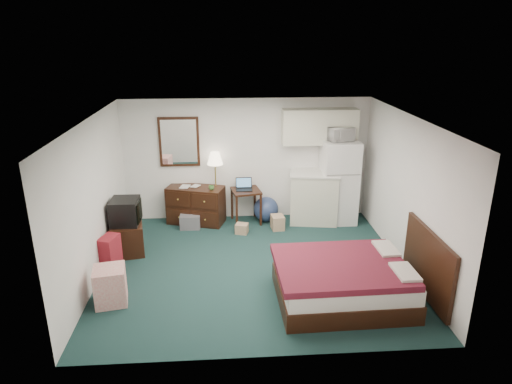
{
  "coord_description": "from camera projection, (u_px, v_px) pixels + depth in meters",
  "views": [
    {
      "loc": [
        -0.45,
        -6.79,
        3.74
      ],
      "look_at": [
        0.05,
        0.24,
        1.25
      ],
      "focal_mm": 32.0,
      "sensor_mm": 36.0,
      "label": 1
    }
  ],
  "objects": [
    {
      "name": "book_b",
      "position": [
        192.0,
        181.0,
        9.22
      ],
      "size": [
        0.14,
        0.09,
        0.2
      ],
      "primitive_type": "imported",
      "rotation": [
        0.0,
        0.0,
        -0.52
      ],
      "color": "#98785B",
      "rests_on": "dresser"
    },
    {
      "name": "dresser",
      "position": [
        196.0,
        205.0,
        9.32
      ],
      "size": [
        1.23,
        0.82,
        0.77
      ],
      "primitive_type": null,
      "rotation": [
        0.0,
        0.0,
        -0.3
      ],
      "color": "black",
      "rests_on": "floor"
    },
    {
      "name": "book_a",
      "position": [
        180.0,
        181.0,
        9.17
      ],
      "size": [
        0.18,
        0.06,
        0.25
      ],
      "primitive_type": "imported",
      "rotation": [
        0.0,
        0.0,
        -0.24
      ],
      "color": "#98785B",
      "rests_on": "dresser"
    },
    {
      "name": "fridge",
      "position": [
        338.0,
        182.0,
        9.27
      ],
      "size": [
        0.71,
        0.71,
        1.7
      ],
      "primitive_type": null,
      "rotation": [
        0.0,
        0.0,
        0.02
      ],
      "color": "white",
      "rests_on": "floor"
    },
    {
      "name": "cardboard_box_b",
      "position": [
        278.0,
        222.0,
        9.08
      ],
      "size": [
        0.27,
        0.31,
        0.28
      ],
      "primitive_type": null,
      "rotation": [
        0.0,
        0.0,
        0.12
      ],
      "color": "#98785B",
      "rests_on": "floor"
    },
    {
      "name": "headboard",
      "position": [
        428.0,
        264.0,
        6.62
      ],
      "size": [
        0.06,
        1.56,
        1.0
      ],
      "primitive_type": null,
      "color": "black",
      "rests_on": "walls"
    },
    {
      "name": "floor_lamp",
      "position": [
        216.0,
        187.0,
        9.3
      ],
      "size": [
        0.36,
        0.36,
        1.47
      ],
      "primitive_type": null,
      "rotation": [
        0.0,
        0.0,
        0.13
      ],
      "color": "#D8B953",
      "rests_on": "floor"
    },
    {
      "name": "kitchen_counter",
      "position": [
        314.0,
        197.0,
        9.37
      ],
      "size": [
        1.04,
        0.85,
        1.03
      ],
      "primitive_type": null,
      "rotation": [
        0.0,
        0.0,
        -0.16
      ],
      "color": "beige",
      "rests_on": "floor"
    },
    {
      "name": "mirror",
      "position": [
        179.0,
        142.0,
        9.11
      ],
      "size": [
        0.8,
        0.06,
        1.0
      ],
      "primitive_type": null,
      "color": "white",
      "rests_on": "walls"
    },
    {
      "name": "desk",
      "position": [
        246.0,
        206.0,
        9.36
      ],
      "size": [
        0.64,
        0.64,
        0.7
      ],
      "primitive_type": null,
      "rotation": [
        0.0,
        0.0,
        0.18
      ],
      "color": "black",
      "rests_on": "floor"
    },
    {
      "name": "ceiling",
      "position": [
        254.0,
        119.0,
        6.83
      ],
      "size": [
        5.0,
        4.5,
        0.01
      ],
      "primitive_type": "cube",
      "color": "silver",
      "rests_on": "walls"
    },
    {
      "name": "crt_tv",
      "position": [
        125.0,
        212.0,
        7.93
      ],
      "size": [
        0.49,
        0.53,
        0.45
      ],
      "primitive_type": null,
      "rotation": [
        0.0,
        0.0,
        -0.01
      ],
      "color": "black",
      "rests_on": "tv_stand"
    },
    {
      "name": "tv_stand",
      "position": [
        127.0,
        238.0,
        8.06
      ],
      "size": [
        0.66,
        0.7,
        0.55
      ],
      "primitive_type": null,
      "rotation": [
        0.0,
        0.0,
        0.19
      ],
      "color": "black",
      "rests_on": "floor"
    },
    {
      "name": "retail_box",
      "position": [
        110.0,
        286.0,
        6.57
      ],
      "size": [
        0.51,
        0.51,
        0.55
      ],
      "primitive_type": null,
      "rotation": [
        0.0,
        0.0,
        0.18
      ],
      "color": "silver",
      "rests_on": "floor"
    },
    {
      "name": "exercise_ball",
      "position": [
        266.0,
        209.0,
        9.44
      ],
      "size": [
        0.62,
        0.62,
        0.52
      ],
      "primitive_type": "sphere",
      "rotation": [
        0.0,
        0.0,
        -0.23
      ],
      "color": "navy",
      "rests_on": "floor"
    },
    {
      "name": "suitcase",
      "position": [
        110.0,
        254.0,
        7.44
      ],
      "size": [
        0.33,
        0.43,
        0.61
      ],
      "primitive_type": null,
      "rotation": [
        0.0,
        0.0,
        -0.29
      ],
      "color": "maroon",
      "rests_on": "floor"
    },
    {
      "name": "cardboard_box_a",
      "position": [
        242.0,
        229.0,
        8.9
      ],
      "size": [
        0.28,
        0.25,
        0.2
      ],
      "primitive_type": null,
      "rotation": [
        0.0,
        0.0,
        -0.29
      ],
      "color": "#98785B",
      "rests_on": "floor"
    },
    {
      "name": "bed",
      "position": [
        343.0,
        282.0,
        6.62
      ],
      "size": [
        1.91,
        1.51,
        0.6
      ],
      "primitive_type": null,
      "rotation": [
        0.0,
        0.0,
        0.02
      ],
      "color": "#510E16",
      "rests_on": "floor"
    },
    {
      "name": "microwave",
      "position": [
        341.0,
        133.0,
        8.91
      ],
      "size": [
        0.54,
        0.41,
        0.33
      ],
      "primitive_type": "imported",
      "rotation": [
        0.0,
        0.0,
        0.32
      ],
      "color": "white",
      "rests_on": "fridge"
    },
    {
      "name": "file_bin",
      "position": [
        190.0,
        221.0,
        9.14
      ],
      "size": [
        0.4,
        0.31,
        0.28
      ],
      "primitive_type": null,
      "rotation": [
        0.0,
        0.0,
        -0.02
      ],
      "color": "slate",
      "rests_on": "floor"
    },
    {
      "name": "laptop",
      "position": [
        244.0,
        185.0,
        9.19
      ],
      "size": [
        0.33,
        0.27,
        0.22
      ],
      "primitive_type": null,
      "rotation": [
        0.0,
        0.0,
        0.0
      ],
      "color": "black",
      "rests_on": "desk"
    },
    {
      "name": "floor",
      "position": [
        254.0,
        267.0,
        7.66
      ],
      "size": [
        5.0,
        4.5,
        0.01
      ],
      "primitive_type": "cube",
      "color": "black",
      "rests_on": "ground"
    },
    {
      "name": "walls",
      "position": [
        254.0,
        197.0,
        7.24
      ],
      "size": [
        5.01,
        4.51,
        2.5
      ],
      "color": "silver",
      "rests_on": "floor"
    },
    {
      "name": "mug",
      "position": [
        211.0,
        187.0,
        9.03
      ],
      "size": [
        0.12,
        0.09,
        0.11
      ],
      "primitive_type": "imported",
      "rotation": [
        0.0,
        0.0,
        -0.07
      ],
      "color": "#447A36",
      "rests_on": "dresser"
    },
    {
      "name": "upper_cabinets",
      "position": [
        320.0,
        126.0,
        9.06
      ],
      "size": [
        1.5,
        0.35,
        0.7
      ],
      "primitive_type": null,
      "color": "beige",
      "rests_on": "walls"
    }
  ]
}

